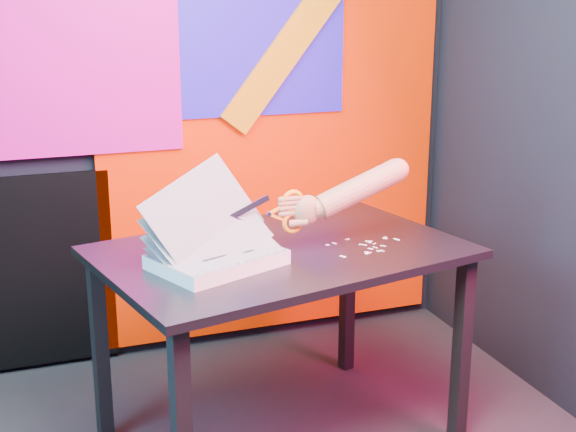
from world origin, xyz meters
name	(u,v)px	position (x,y,z in m)	size (l,w,h in m)	color
room	(216,101)	(0.00, 0.00, 1.35)	(3.01, 3.01, 2.71)	black
backdrop	(144,149)	(0.06, 1.46, 0.96)	(2.88, 0.05, 2.08)	#F42200
work_table	(281,272)	(0.37, 0.56, 0.66)	(1.37, 1.06, 0.75)	black
printout_stack	(216,257)	(0.11, 0.46, 0.78)	(0.49, 0.41, 0.36)	beige
scissors	(288,212)	(0.38, 0.53, 0.89)	(0.27, 0.02, 0.16)	#9294B3
hand_forearm	(351,192)	(0.62, 0.53, 0.94)	(0.48, 0.09, 0.21)	#9E7048
paper_clippings	(368,246)	(0.66, 0.48, 0.75)	(0.28, 0.19, 0.00)	white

